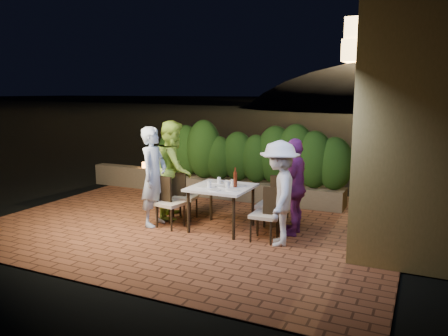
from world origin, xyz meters
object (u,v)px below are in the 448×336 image
Objects in this scene: dining_table at (222,208)px; diner_green at (174,169)px; diner_purple at (295,187)px; chair_right_front at (264,214)px; bowl at (226,182)px; chair_right_back at (272,204)px; parapet_lamp at (144,165)px; chair_left_back at (185,196)px; beer_bottle at (235,177)px; diner_white at (279,193)px; diner_blue at (154,177)px; chair_left_front at (170,202)px.

dining_table is 1.30m from diner_green.
chair_right_front is at bearing -32.64° from diner_purple.
bowl is 0.16× the size of chair_right_back.
chair_left_back is at bearing -40.25° from parapet_lamp.
diner_purple is (0.33, 0.53, 0.36)m from chair_right_front.
beer_bottle is 0.75m from chair_right_back.
diner_green reaches higher than bowl.
dining_table is 1.14× the size of chair_left_back.
diner_purple reaches higher than beer_bottle.
chair_right_front is at bearing -129.55° from diner_green.
diner_purple is (1.24, 0.00, 0.03)m from bowl.
beer_bottle is at bearing -39.50° from bowl.
diner_white is at bearing -129.28° from diner_green.
beer_bottle is 0.85m from chair_right_front.
dining_table reaches higher than parapet_lamp.
diner_blue reaches higher than chair_right_front.
beer_bottle is 1.23m from chair_left_front.
diner_purple is at bearing -6.94° from chair_left_back.
chair_left_front is 0.81m from diner_green.
beer_bottle is (0.23, 0.05, 0.54)m from dining_table.
chair_left_back is at bearing -177.23° from bowl.
beer_bottle is 0.38× the size of chair_left_back.
chair_right_front is at bearing -25.42° from beer_bottle.
chair_right_back reaches higher than bowl.
chair_right_front is at bearing 93.92° from chair_right_back.
chair_right_back is 4.37m from parapet_lamp.
diner_white is at bearing -94.28° from diner_blue.
diner_blue reaches higher than chair_left_back.
diner_white is (0.89, -0.36, -0.11)m from beer_bottle.
diner_green is at bearing 168.77° from beer_bottle.
parapet_lamp is at bearing -32.15° from chair_right_front.
diner_white reaches higher than parapet_lamp.
chair_left_front is (-0.80, -0.55, -0.33)m from bowl.
bowl is at bearing -133.36° from diner_white.
bowl is 1.03m from chair_left_front.
diner_green is (-0.29, 0.59, 0.46)m from chair_left_front.
chair_left_front is at bearing -46.97° from parapet_lamp.
chair_left_front is at bearing -177.61° from diner_green.
chair_right_front is 6.23× the size of parapet_lamp.
diner_white reaches higher than bowl.
chair_right_front is (1.71, 0.02, -0.01)m from chair_left_front.
beer_bottle is 0.38× the size of chair_left_front.
bowl is 1.26m from diner_blue.
diner_white is at bearing -7.70° from diner_purple.
dining_table is 0.55× the size of diner_green.
diner_purple is at bearing 156.70° from diner_white.
diner_white is 11.52× the size of parapet_lamp.
dining_table is 0.90m from chair_left_back.
parapet_lamp is (-3.96, 2.39, 0.13)m from chair_right_front.
chair_right_back reaches higher than chair_left_front.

